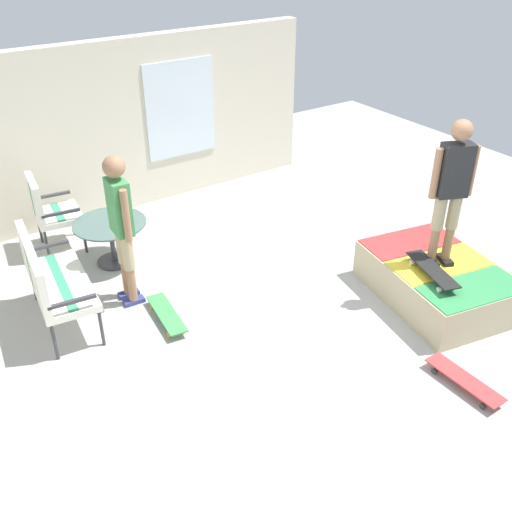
# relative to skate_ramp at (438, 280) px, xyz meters

# --- Properties ---
(ground_plane) EXTENTS (12.00, 12.00, 0.10)m
(ground_plane) POSITION_rel_skate_ramp_xyz_m (0.47, 1.44, -0.29)
(ground_plane) COLOR #A8A8A3
(house_facade) EXTENTS (0.23, 6.00, 2.42)m
(house_facade) POSITION_rel_skate_ramp_xyz_m (4.27, 1.93, 0.97)
(house_facade) COLOR beige
(house_facade) RESTS_ON ground_plane
(skate_ramp) EXTENTS (1.94, 2.05, 0.47)m
(skate_ramp) POSITION_rel_skate_ramp_xyz_m (0.00, 0.00, 0.00)
(skate_ramp) COLOR tan
(skate_ramp) RESTS_ON ground_plane
(patio_bench) EXTENTS (1.30, 0.68, 1.02)m
(patio_bench) POSITION_rel_skate_ramp_xyz_m (1.97, 3.80, 0.38)
(patio_bench) COLOR #38383D
(patio_bench) RESTS_ON ground_plane
(patio_chair_near_house) EXTENTS (0.68, 0.62, 1.02)m
(patio_chair_near_house) POSITION_rel_skate_ramp_xyz_m (3.58, 3.31, 0.38)
(patio_chair_near_house) COLOR #38383D
(patio_chair_near_house) RESTS_ON ground_plane
(patio_table) EXTENTS (0.90, 0.90, 0.57)m
(patio_table) POSITION_rel_skate_ramp_xyz_m (2.83, 2.79, 0.17)
(patio_table) COLOR #38383D
(patio_table) RESTS_ON ground_plane
(person_watching) EXTENTS (0.48, 0.26, 1.77)m
(person_watching) POSITION_rel_skate_ramp_xyz_m (1.95, 2.95, 0.80)
(person_watching) COLOR navy
(person_watching) RESTS_ON ground_plane
(person_skater) EXTENTS (0.33, 0.45, 1.65)m
(person_skater) POSITION_rel_skate_ramp_xyz_m (0.03, 0.04, 1.19)
(person_skater) COLOR black
(person_skater) RESTS_ON skate_ramp
(skateboard_by_bench) EXTENTS (0.82, 0.29, 0.10)m
(skateboard_by_bench) POSITION_rel_skate_ramp_xyz_m (1.35, 2.79, -0.15)
(skateboard_by_bench) COLOR #3F8C4C
(skateboard_by_bench) RESTS_ON ground_plane
(skateboard_spare) EXTENTS (0.80, 0.21, 0.10)m
(skateboard_spare) POSITION_rel_skate_ramp_xyz_m (-1.16, 0.93, -0.15)
(skateboard_spare) COLOR #B23838
(skateboard_spare) RESTS_ON ground_plane
(skateboard_on_ramp) EXTENTS (0.82, 0.43, 0.10)m
(skateboard_on_ramp) POSITION_rel_skate_ramp_xyz_m (-0.13, 0.32, 0.32)
(skateboard_on_ramp) COLOR black
(skateboard_on_ramp) RESTS_ON skate_ramp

